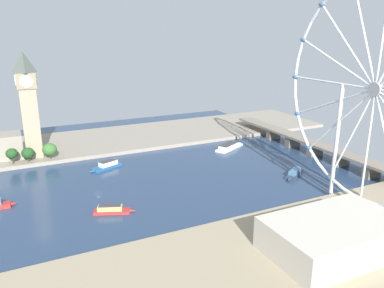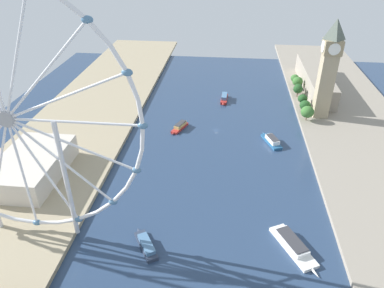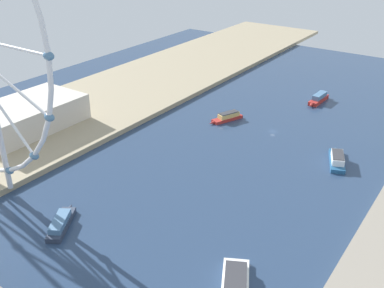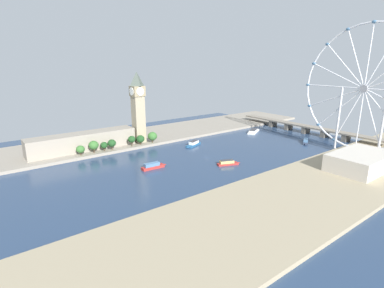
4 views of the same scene
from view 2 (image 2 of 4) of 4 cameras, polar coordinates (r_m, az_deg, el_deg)
name	(u,v)px [view 2 (image 2 of 4)]	position (r m, az deg, el deg)	size (l,w,h in m)	color
ground_plane	(216,130)	(305.03, 3.86, 2.20)	(401.46, 401.46, 0.00)	navy
riverbank_left	(360,136)	(322.64, 24.85, 1.18)	(90.00, 520.00, 3.00)	gray
riverbank_right	(83,122)	(328.51, -16.76, 3.37)	(90.00, 520.00, 3.00)	tan
clock_tower	(328,68)	(325.50, 20.60, 11.07)	(15.27, 15.27, 83.11)	tan
parliament_block	(315,79)	(398.06, 18.73, 9.60)	(22.00, 115.14, 19.11)	gray
tree_row_embankment	(301,94)	(361.21, 16.75, 7.51)	(12.43, 94.97, 13.19)	#513823
ferris_wheel	(7,120)	(185.84, -27.02, 3.36)	(130.85, 3.20, 132.58)	silver
riverside_hall	(31,166)	(261.89, -23.90, -3.20)	(38.54, 62.35, 15.20)	beige
tour_boat_0	(272,140)	(291.56, 12.39, 0.56)	(15.37, 27.63, 5.66)	#235684
tour_boat_1	(146,245)	(199.93, -7.25, -15.39)	(17.02, 24.15, 4.66)	#2D384C
tour_boat_2	(224,98)	(359.68, 5.07, 7.18)	(6.73, 25.93, 5.68)	#B22D28
tour_boat_3	(293,245)	(205.26, 15.55, -14.99)	(23.05, 35.72, 4.94)	white
tour_boat_4	(180,127)	(305.57, -1.94, 2.76)	(12.89, 23.74, 5.09)	#B22D28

